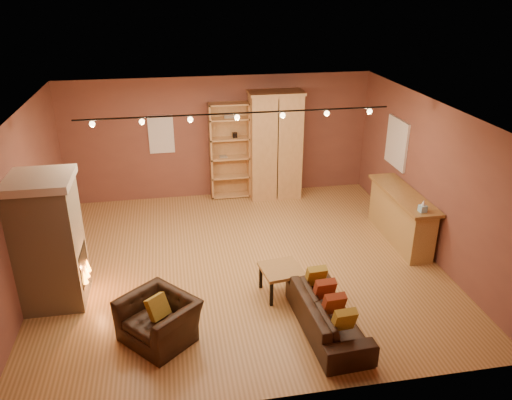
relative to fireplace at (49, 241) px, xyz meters
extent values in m
plane|color=olive|center=(3.04, 0.60, -1.06)|extent=(7.00, 7.00, 0.00)
plane|color=#5B301C|center=(3.04, 0.60, 1.74)|extent=(7.00, 7.00, 0.00)
cube|color=brown|center=(3.04, 3.85, 0.34)|extent=(7.00, 0.02, 2.80)
cube|color=brown|center=(-0.46, 0.60, 0.34)|extent=(0.02, 6.50, 2.80)
cube|color=brown|center=(6.54, 0.60, 0.34)|extent=(0.02, 6.50, 2.80)
cube|color=#C3B187|center=(-0.01, 0.00, -0.06)|extent=(0.90, 0.90, 2.00)
cube|color=beige|center=(-0.01, 0.00, 1.00)|extent=(0.98, 0.98, 0.12)
cube|color=black|center=(0.40, 0.00, -0.46)|extent=(0.10, 0.65, 0.55)
cone|color=orange|center=(0.46, 0.00, -0.58)|extent=(0.10, 0.10, 0.22)
cube|color=white|center=(1.74, 3.83, 0.49)|extent=(0.56, 0.04, 0.86)
cube|color=tan|center=(3.26, 3.83, 0.06)|extent=(0.91, 0.04, 2.24)
cube|color=tan|center=(2.82, 3.67, 0.06)|extent=(0.04, 0.36, 2.24)
cube|color=tan|center=(3.70, 3.67, 0.06)|extent=(0.04, 0.36, 2.24)
cube|color=gray|center=(3.11, 3.67, -0.06)|extent=(0.18, 0.12, 0.05)
cube|color=black|center=(3.38, 3.67, 0.43)|extent=(0.10, 0.10, 0.12)
cube|color=tan|center=(3.26, 3.67, -1.02)|extent=(0.91, 0.36, 0.04)
cube|color=tan|center=(3.26, 3.67, -0.55)|extent=(0.91, 0.36, 0.03)
cube|color=tan|center=(3.26, 3.67, -0.09)|extent=(0.91, 0.36, 0.03)
cube|color=tan|center=(3.26, 3.67, 0.36)|extent=(0.91, 0.36, 0.04)
cube|color=tan|center=(3.26, 3.67, 0.82)|extent=(0.91, 0.36, 0.04)
cube|color=tan|center=(3.26, 3.67, 1.16)|extent=(0.91, 0.36, 0.04)
cube|color=tan|center=(4.29, 3.53, 0.15)|extent=(1.16, 0.63, 2.43)
cube|color=olive|center=(4.29, 3.22, 0.15)|extent=(0.02, 0.01, 2.33)
cube|color=tan|center=(4.29, 3.53, 1.40)|extent=(1.22, 0.69, 0.06)
cube|color=tan|center=(6.24, 0.94, -0.59)|extent=(0.45, 1.97, 0.94)
cube|color=olive|center=(6.24, 0.94, -0.09)|extent=(0.57, 2.09, 0.06)
cube|color=#90CBE7|center=(6.19, 0.10, 0.01)|extent=(0.14, 0.14, 0.13)
cone|color=white|center=(6.19, 0.10, 0.12)|extent=(0.08, 0.08, 0.10)
cube|color=white|center=(6.51, 2.00, 0.59)|extent=(0.05, 0.90, 1.00)
imported|color=black|center=(4.00, -1.50, -0.70)|extent=(0.65, 1.88, 0.72)
cube|color=#A28429|center=(4.04, -2.05, -0.47)|extent=(0.31, 0.25, 0.36)
cube|color=maroon|center=(4.01, -1.68, -0.47)|extent=(0.31, 0.25, 0.36)
cube|color=maroon|center=(3.99, -1.31, -0.47)|extent=(0.31, 0.25, 0.36)
cube|color=#A28429|center=(3.97, -0.95, -0.47)|extent=(0.31, 0.25, 0.36)
imported|color=black|center=(1.59, -1.26, -0.63)|extent=(1.14, 1.17, 0.86)
cube|color=#A28429|center=(1.59, -1.26, -0.52)|extent=(0.38, 0.37, 0.34)
cube|color=olive|center=(3.54, -0.47, -0.61)|extent=(0.71, 0.71, 0.05)
cube|color=black|center=(3.28, -0.73, -0.85)|extent=(0.05, 0.05, 0.42)
cube|color=black|center=(3.81, -0.73, -0.85)|extent=(0.05, 0.05, 0.42)
cube|color=black|center=(3.28, -0.20, -0.85)|extent=(0.05, 0.05, 0.42)
cube|color=black|center=(3.81, -0.20, -0.85)|extent=(0.05, 0.05, 0.42)
cylinder|color=black|center=(3.04, 0.80, 1.66)|extent=(5.20, 0.03, 0.03)
sphere|color=#FFD88C|center=(0.74, 0.80, 1.59)|extent=(0.09, 0.09, 0.09)
sphere|color=#FFD88C|center=(1.51, 0.80, 1.59)|extent=(0.09, 0.09, 0.09)
sphere|color=#FFD88C|center=(2.27, 0.80, 1.59)|extent=(0.09, 0.09, 0.09)
sphere|color=#FFD88C|center=(3.04, 0.80, 1.59)|extent=(0.09, 0.09, 0.09)
sphere|color=#FFD88C|center=(3.81, 0.80, 1.59)|extent=(0.09, 0.09, 0.09)
sphere|color=#FFD88C|center=(4.57, 0.80, 1.59)|extent=(0.09, 0.09, 0.09)
sphere|color=#FFD88C|center=(5.34, 0.80, 1.59)|extent=(0.09, 0.09, 0.09)
camera|label=1|loc=(1.93, -7.16, 3.67)|focal=35.00mm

